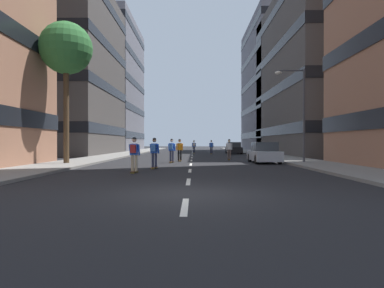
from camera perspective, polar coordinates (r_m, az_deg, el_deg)
name	(u,v)px	position (r m, az deg, el deg)	size (l,w,h in m)	color
ground_plane	(192,156)	(38.21, 0.02, -1.96)	(169.20, 169.20, 0.00)	black
sidewalk_left	(125,154)	(42.58, -11.17, -1.64)	(3.47, 77.55, 0.14)	gray
sidewalk_right	(259,154)	(42.50, 11.29, -1.64)	(3.47, 77.55, 0.14)	gray
lane_markings	(192,155)	(40.51, 0.04, -1.83)	(0.16, 67.20, 0.01)	silver
building_left_mid	(58,73)	(45.53, -21.66, 11.10)	(13.13, 17.96, 19.93)	#4C4744
building_left_far	(99,86)	(62.71, -15.35, 9.33)	(13.13, 19.14, 22.54)	slate
building_right_mid	(327,75)	(45.32, 21.83, 10.77)	(13.13, 23.44, 19.33)	#4C4744
building_right_far	(287,86)	(62.60, 15.65, 9.37)	(13.13, 20.89, 22.58)	slate
parked_car_near	(234,148)	(44.07, 7.03, -0.75)	(1.82, 4.40, 1.52)	black
parked_car_mid	(264,153)	(25.33, 12.04, -1.55)	(1.82, 4.40, 1.52)	#B2B7BF
street_tree_near	(66,49)	(24.75, -20.46, 14.72)	(3.44, 3.44, 9.35)	#4C3823
streetlamp_right	(299,105)	(24.98, 17.56, 6.31)	(2.13, 0.30, 6.50)	#3F3F44
skater_0	(229,148)	(28.86, 6.28, -0.75)	(0.55, 0.91, 1.78)	brown
skater_1	(172,149)	(24.97, -3.46, -0.84)	(0.56, 0.92, 1.78)	brown
skater_2	(211,146)	(43.11, 3.28, -0.39)	(0.55, 0.91, 1.78)	brown
skater_3	(194,146)	(45.49, 0.32, -0.32)	(0.54, 0.90, 1.78)	brown
skater_4	(154,151)	(19.49, -6.39, -1.17)	(0.56, 0.92, 1.78)	brown
skater_5	(134,152)	(16.85, -9.73, -1.41)	(0.55, 0.92, 1.78)	brown
skater_6	(180,149)	(26.78, -2.10, -0.83)	(0.56, 0.92, 1.78)	brown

